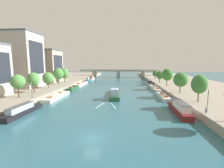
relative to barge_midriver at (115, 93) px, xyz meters
name	(u,v)px	position (x,y,z in m)	size (l,w,h in m)	color
ground_plane	(92,138)	(-1.78, -30.89, -1.05)	(400.00, 400.00, 0.00)	#2D6070
quay_left	(44,84)	(-40.04, 24.11, -0.17)	(36.00, 170.00, 1.76)	gray
quay_right	(191,85)	(36.48, 24.11, -0.17)	(36.00, 170.00, 1.76)	gray
barge_midriver	(115,93)	(0.00, 0.00, 0.00)	(3.73, 18.80, 3.51)	#235633
wake_behind_barge	(107,105)	(-1.69, -12.44, -1.03)	(5.60, 5.96, 0.03)	#A0CCD6
moored_boat_left_second	(23,110)	(-19.81, -21.34, -0.03)	(2.35, 12.11, 2.43)	black
moored_boat_left_lone	(57,96)	(-19.61, -4.33, -0.50)	(3.22, 16.28, 2.14)	silver
moored_boat_left_near	(73,88)	(-19.73, 12.07, -0.41)	(2.68, 11.97, 2.30)	#235633
moored_boat_left_midway	(81,84)	(-20.30, 27.21, -0.54)	(3.32, 16.98, 2.07)	silver
moored_boat_left_far	(89,80)	(-19.91, 42.36, -0.17)	(2.09, 10.72, 2.95)	#23666B
moored_boat_left_end	(92,78)	(-20.15, 53.86, -0.11)	(1.92, 10.90, 3.08)	silver
moored_boat_right_downstream	(180,109)	(15.93, -18.02, 0.18)	(2.60, 11.81, 2.94)	maroon
moored_boat_right_midway	(163,97)	(16.15, -2.31, -0.43)	(2.60, 12.20, 2.27)	silver
moored_boat_right_end	(155,89)	(16.78, 13.57, -0.40)	(2.56, 15.59, 2.34)	silver
moored_boat_right_gap_after	(149,83)	(16.71, 30.82, -0.01)	(2.08, 12.71, 2.48)	silver
tree_left_third	(18,82)	(-27.55, -11.87, 5.29)	(3.98, 3.98, 6.63)	brown
tree_left_distant	(33,79)	(-27.47, -4.44, 5.23)	(3.95, 3.95, 6.81)	brown
tree_left_second	(48,78)	(-27.41, 5.09, 4.68)	(4.27, 4.27, 6.37)	brown
tree_left_end_of_row	(58,74)	(-27.89, 15.88, 5.70)	(4.78, 4.78, 7.75)	brown
tree_left_by_lamp	(64,73)	(-28.47, 24.41, 5.28)	(4.34, 4.34, 7.22)	brown
tree_right_by_lamp	(199,84)	(21.98, -13.41, 5.30)	(3.82, 3.82, 7.00)	brown
tree_right_midway	(181,80)	(21.91, -0.97, 5.14)	(4.61, 4.61, 6.85)	brown
tree_right_past_mid	(167,75)	(21.91, 14.81, 5.64)	(4.71, 4.71, 7.57)	brown
tree_right_nearest	(160,75)	(21.72, 27.38, 4.50)	(3.50, 3.50, 6.07)	brown
tree_right_far	(155,73)	(22.46, 42.42, 4.40)	(3.48, 3.48, 5.72)	brown
lamppost_left_bank	(32,90)	(-23.54, -11.84, 3.02)	(0.28, 0.28, 4.19)	black
lamppost_right_bank	(208,99)	(20.27, -20.92, 3.22)	(0.28, 0.28, 4.58)	black
building_left_tall	(21,60)	(-39.86, 7.22, 11.92)	(14.68, 12.62, 22.38)	#BCB2A8
building_left_middle	(45,66)	(-39.86, 25.90, 9.25)	(15.86, 13.33, 17.05)	#A89989
bridge_far	(118,72)	(-1.78, 73.23, 3.14)	(64.52, 4.40, 6.50)	gray
person_on_quay	(206,108)	(19.50, -22.10, 1.64)	(0.41, 0.39, 1.62)	navy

